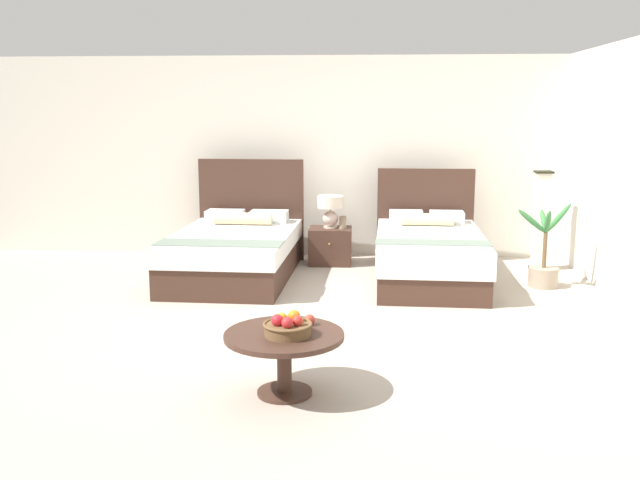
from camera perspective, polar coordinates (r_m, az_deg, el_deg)
ground_plane at (r=6.41m, az=0.10°, el=-6.86°), size 9.58×9.83×0.02m
wall_back at (r=9.24m, az=1.36°, el=6.81°), size 9.58×0.12×2.60m
bed_near_window at (r=8.11m, az=-6.93°, el=-0.88°), size 1.40×2.22×1.29m
bed_near_corner at (r=8.00m, az=8.87°, el=-1.08°), size 1.26×2.21×1.19m
nightstand at (r=8.75m, az=0.84°, el=-0.48°), size 0.53×0.47×0.46m
table_lamp at (r=8.69m, az=0.86°, el=2.68°), size 0.32×0.32×0.40m
vase at (r=8.65m, az=1.88°, el=1.44°), size 0.09×0.09×0.16m
coffee_table at (r=4.77m, az=-2.94°, el=-8.64°), size 0.81×0.81×0.44m
fruit_bowl at (r=4.67m, az=-2.66°, el=-7.09°), size 0.33×0.33×0.16m
loose_apple at (r=4.89m, az=-0.85°, el=-6.54°), size 0.08×0.08×0.08m
floor_lamp_corner at (r=8.76m, az=17.61°, el=1.49°), size 0.20×0.20×1.20m
potted_palm at (r=7.99m, az=17.81°, el=-2.00°), size 0.60×0.54×0.94m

